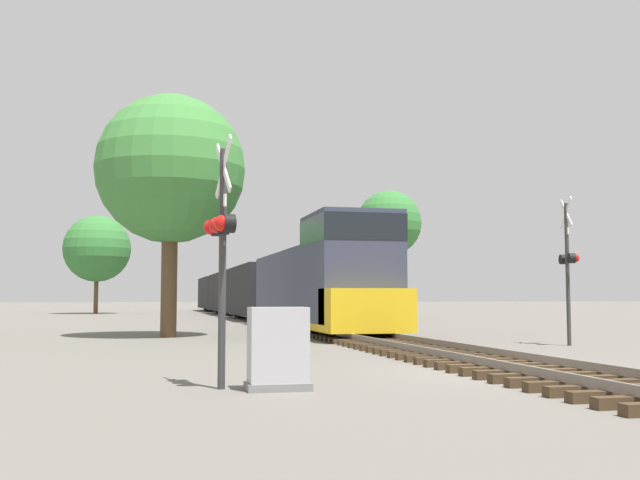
{
  "coord_description": "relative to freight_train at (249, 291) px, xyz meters",
  "views": [
    {
      "loc": [
        -6.96,
        -13.22,
        1.45
      ],
      "look_at": [
        -2.98,
        3.87,
        2.79
      ],
      "focal_mm": 42.0,
      "sensor_mm": 36.0,
      "label": 1
    }
  ],
  "objects": [
    {
      "name": "tree_mid_background",
      "position": [
        9.16,
        -3.33,
        4.58
      ],
      "size": [
        4.44,
        4.44,
        8.7
      ],
      "color": "brown",
      "rests_on": "ground"
    },
    {
      "name": "ground_plane",
      "position": [
        0.0,
        -38.52,
        -1.83
      ],
      "size": [
        400.0,
        400.0,
        0.0
      ],
      "primitive_type": "plane",
      "color": "#666059"
    },
    {
      "name": "crossing_signal_near",
      "position": [
        -5.8,
        -39.73,
        0.6
      ],
      "size": [
        0.45,
        1.01,
        4.01
      ],
      "rotation": [
        0.0,
        0.0,
        -1.41
      ],
      "color": "#333333",
      "rests_on": "ground"
    },
    {
      "name": "relay_cabinet",
      "position": [
        -4.92,
        -40.07,
        -1.19
      ],
      "size": [
        1.0,
        0.59,
        1.29
      ],
      "color": "slate",
      "rests_on": "ground"
    },
    {
      "name": "crossing_signal_far",
      "position": [
        5.45,
        -31.49,
        0.66
      ],
      "size": [
        0.48,
        1.02,
        4.45
      ],
      "rotation": [
        0.0,
        0.0,
        1.38
      ],
      "color": "#333333",
      "rests_on": "ground"
    },
    {
      "name": "freight_train",
      "position": [
        0.0,
        0.0,
        0.0
      ],
      "size": [
        2.87,
        61.16,
        4.36
      ],
      "color": "#33384C",
      "rests_on": "ground"
    },
    {
      "name": "rail_track_bed",
      "position": [
        0.0,
        -38.52,
        -1.69
      ],
      "size": [
        2.6,
        160.0,
        0.31
      ],
      "color": "#42301E",
      "rests_on": "ground"
    },
    {
      "name": "tree_far_right",
      "position": [
        -6.14,
        -24.11,
        4.26
      ],
      "size": [
        5.46,
        5.46,
        8.86
      ],
      "color": "brown",
      "rests_on": "ground"
    },
    {
      "name": "tree_deep_background",
      "position": [
        -11.14,
        15.69,
        3.79
      ],
      "size": [
        5.77,
        5.77,
        8.52
      ],
      "color": "brown",
      "rests_on": "ground"
    }
  ]
}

